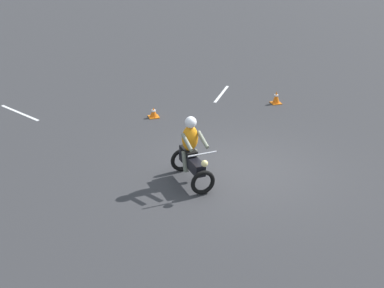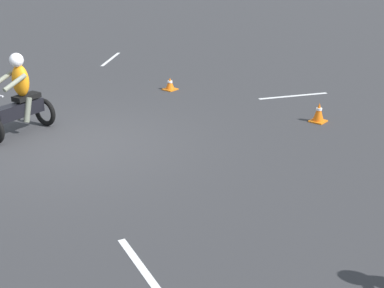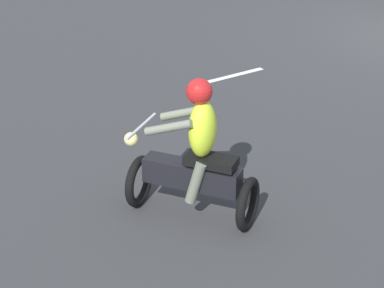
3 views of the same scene
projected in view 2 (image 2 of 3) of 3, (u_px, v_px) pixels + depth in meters
name	position (u px, v px, depth m)	size (l,w,h in m)	color
ground_plane	(76.00, 145.00, 10.36)	(120.00, 120.00, 0.00)	#333335
motorcycle_rider_foreground	(19.00, 100.00, 10.70)	(1.54, 0.79, 1.66)	black
traffic_cone_mid_center	(319.00, 113.00, 11.60)	(0.32, 0.32, 0.43)	orange
traffic_cone_far_right	(170.00, 84.00, 14.07)	(0.32, 0.32, 0.32)	orange
lane_stripe_ne	(141.00, 267.00, 6.52)	(0.10, 1.41, 0.01)	silver
lane_stripe_nw	(293.00, 96.00, 13.57)	(0.10, 1.90, 0.01)	silver
lane_stripe_sw	(111.00, 59.00, 17.70)	(0.10, 2.10, 0.01)	silver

